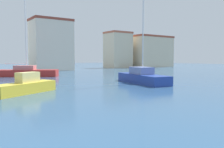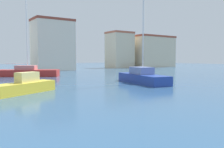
# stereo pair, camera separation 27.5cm
# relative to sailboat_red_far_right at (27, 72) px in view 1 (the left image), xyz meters

# --- Properties ---
(water) EXTENTS (160.00, 160.00, 0.00)m
(water) POSITION_rel_sailboat_red_far_right_xyz_m (4.69, -9.66, -0.63)
(water) COLOR #2D5175
(water) RESTS_ON ground
(sailboat_red_far_right) EXTENTS (8.59, 6.70, 13.82)m
(sailboat_red_far_right) POSITION_rel_sailboat_red_far_right_xyz_m (0.00, 0.00, 0.00)
(sailboat_red_far_right) COLOR #B22823
(sailboat_red_far_right) RESTS_ON water
(motorboat_yellow_center_channel) EXTENTS (5.22, 3.54, 1.59)m
(motorboat_yellow_center_channel) POSITION_rel_sailboat_red_far_right_xyz_m (-4.38, -16.15, -0.10)
(motorboat_yellow_center_channel) COLOR gold
(motorboat_yellow_center_channel) RESTS_ON water
(sailboat_blue_far_left) EXTENTS (3.43, 7.54, 12.06)m
(sailboat_blue_far_left) POSITION_rel_sailboat_red_far_right_xyz_m (7.70, -16.07, 0.04)
(sailboat_blue_far_left) COLOR #233D93
(sailboat_blue_far_left) RESTS_ON water
(yacht_club) EXTENTS (8.16, 5.78, 10.78)m
(yacht_club) POSITION_rel_sailboat_red_far_right_xyz_m (8.67, 13.10, 4.77)
(yacht_club) COLOR beige
(yacht_club) RESTS_ON ground
(harbor_office) EXTENTS (6.33, 5.31, 9.56)m
(harbor_office) POSITION_rel_sailboat_red_far_right_xyz_m (27.95, 15.34, 4.15)
(harbor_office) COLOR beige
(harbor_office) RESTS_ON ground
(waterfront_apartments) EXTENTS (12.87, 8.17, 8.99)m
(waterfront_apartments) POSITION_rel_sailboat_red_far_right_xyz_m (39.04, 14.98, 3.87)
(waterfront_apartments) COLOR beige
(waterfront_apartments) RESTS_ON ground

